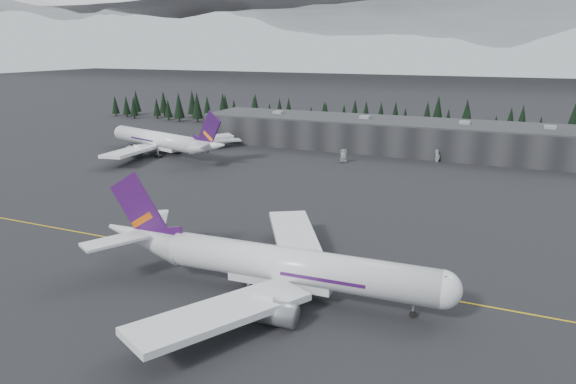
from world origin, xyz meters
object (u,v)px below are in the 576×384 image
at_px(jet_parked, 165,141).
at_px(terminal, 388,135).
at_px(jet_main, 267,263).
at_px(gse_vehicle_b, 437,160).
at_px(gse_vehicle_a, 343,161).

bearing_deg(jet_parked, terminal, -132.98).
height_order(jet_main, gse_vehicle_b, jet_main).
bearing_deg(gse_vehicle_b, gse_vehicle_a, -83.91).
relative_size(terminal, gse_vehicle_b, 34.11).
relative_size(terminal, gse_vehicle_a, 31.56).
bearing_deg(jet_parked, gse_vehicle_a, -151.17).
bearing_deg(jet_main, gse_vehicle_b, 81.29).
height_order(gse_vehicle_a, gse_vehicle_b, gse_vehicle_b).
distance_m(jet_main, jet_parked, 126.17).
height_order(jet_parked, gse_vehicle_a, jet_parked).
distance_m(jet_main, gse_vehicle_b, 121.31).
relative_size(jet_parked, gse_vehicle_b, 14.10).
bearing_deg(gse_vehicle_a, jet_parked, 177.83).
bearing_deg(terminal, gse_vehicle_b, -35.39).
xyz_separation_m(jet_parked, gse_vehicle_a, (69.09, 15.07, -4.91)).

